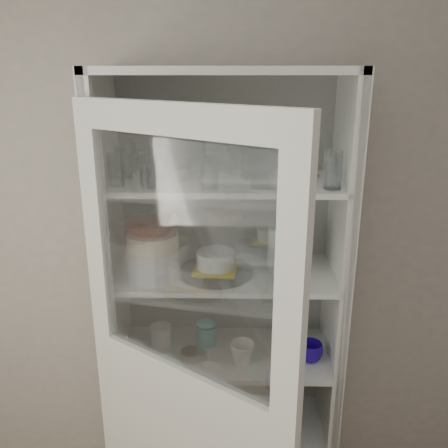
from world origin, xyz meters
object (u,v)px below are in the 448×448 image
at_px(pantry_cabinet, 224,328).
at_px(tin_box, 232,415).
at_px(plate_stack_back, 170,250).
at_px(plate_stack_front, 154,262).
at_px(teal_jar, 206,333).
at_px(goblet_0, 129,155).
at_px(white_ramekin, 216,259).
at_px(mug_teal, 291,335).
at_px(yellow_trivet, 216,268).
at_px(mug_white, 242,353).
at_px(goblet_2, 235,154).
at_px(cream_bowl, 153,241).
at_px(terracotta_bowl, 152,227).
at_px(white_canister, 161,337).
at_px(goblet_3, 313,155).
at_px(cream_dish, 171,413).
at_px(measuring_cups, 192,354).
at_px(goblet_1, 197,154).
at_px(mug_blue, 310,352).
at_px(grey_bowl_stack, 284,248).
at_px(cupboard_door, 185,421).

distance_m(pantry_cabinet, tin_box, 0.45).
bearing_deg(plate_stack_back, plate_stack_front, -101.87).
xyz_separation_m(plate_stack_back, teal_jar, (0.17, -0.07, -0.39)).
bearing_deg(goblet_0, pantry_cabinet, -8.26).
bearing_deg(white_ramekin, teal_jar, 119.45).
xyz_separation_m(white_ramekin, mug_teal, (0.34, 0.09, -0.41)).
xyz_separation_m(yellow_trivet, mug_white, (0.12, -0.06, -0.37)).
distance_m(goblet_2, cream_bowl, 0.50).
relative_size(terracotta_bowl, tin_box, 1.06).
bearing_deg(pantry_cabinet, white_canister, -168.61).
height_order(goblet_3, cream_dish, goblet_3).
relative_size(plate_stack_back, measuring_cups, 1.97).
relative_size(goblet_3, cream_dish, 0.70).
height_order(goblet_1, mug_blue, goblet_1).
bearing_deg(pantry_cabinet, goblet_1, 173.84).
height_order(terracotta_bowl, mug_teal, terracotta_bowl).
height_order(goblet_0, yellow_trivet, goblet_0).
bearing_deg(mug_teal, grey_bowl_stack, -116.81).
xyz_separation_m(pantry_cabinet, tin_box, (0.04, -0.06, -0.45)).
xyz_separation_m(goblet_3, white_ramekin, (-0.40, -0.11, -0.42)).
height_order(plate_stack_front, cream_dish, plate_stack_front).
distance_m(cream_bowl, mug_blue, 0.85).
height_order(yellow_trivet, mug_white, yellow_trivet).
distance_m(plate_stack_front, terracotta_bowl, 0.16).
bearing_deg(mug_white, goblet_2, 92.29).
xyz_separation_m(goblet_2, plate_stack_back, (-0.29, 0.02, -0.45)).
bearing_deg(white_canister, goblet_3, 5.55).
relative_size(mug_blue, tin_box, 0.53).
bearing_deg(plate_stack_front, plate_stack_back, 78.13).
height_order(goblet_1, mug_teal, goblet_1).
height_order(yellow_trivet, cream_dish, yellow_trivet).
bearing_deg(goblet_2, cream_dish, -162.00).
height_order(plate_stack_front, yellow_trivet, plate_stack_front).
bearing_deg(mug_teal, pantry_cabinet, -161.35).
relative_size(pantry_cabinet, cream_bowl, 9.86).
bearing_deg(pantry_cabinet, mug_white, -63.23).
distance_m(cupboard_door, plate_stack_front, 0.63).
relative_size(plate_stack_back, yellow_trivet, 1.06).
relative_size(plate_stack_back, grey_bowl_stack, 0.93).
xyz_separation_m(goblet_0, goblet_3, (0.78, -0.05, 0.01)).
relative_size(goblet_1, plate_stack_back, 0.97).
bearing_deg(yellow_trivet, cream_bowl, -172.41).
relative_size(mug_blue, white_canister, 0.94).
bearing_deg(tin_box, cream_bowl, -166.96).
bearing_deg(goblet_0, cupboard_door, -65.16).
distance_m(measuring_cups, white_canister, 0.17).
distance_m(goblet_2, terracotta_bowl, 0.46).
height_order(goblet_1, white_ramekin, goblet_1).
relative_size(pantry_cabinet, mug_white, 19.17).
xyz_separation_m(goblet_3, yellow_trivet, (-0.40, -0.11, -0.46)).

